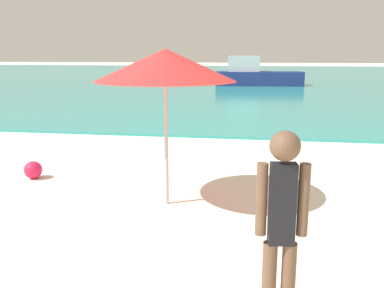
{
  "coord_description": "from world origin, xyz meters",
  "views": [
    {
      "loc": [
        1.41,
        3.54,
        2.06
      ],
      "look_at": [
        0.48,
        9.38,
        0.77
      ],
      "focal_mm": 38.9,
      "sensor_mm": 36.0,
      "label": 1
    }
  ],
  "objects_px": {
    "beach_ball": "(33,170)",
    "beach_umbrella": "(165,65)",
    "person_standing": "(281,227)",
    "boat_far": "(255,75)"
  },
  "relations": [
    {
      "from": "boat_far",
      "to": "beach_umbrella",
      "type": "xyz_separation_m",
      "value": [
        -0.99,
        -21.73,
        1.21
      ]
    },
    {
      "from": "beach_ball",
      "to": "beach_umbrella",
      "type": "xyz_separation_m",
      "value": [
        2.47,
        -0.81,
        1.76
      ]
    },
    {
      "from": "beach_ball",
      "to": "boat_far",
      "type": "bearing_deg",
      "value": 80.6
    },
    {
      "from": "person_standing",
      "to": "boat_far",
      "type": "height_order",
      "value": "boat_far"
    },
    {
      "from": "boat_far",
      "to": "beach_umbrella",
      "type": "bearing_deg",
      "value": -96.53
    },
    {
      "from": "person_standing",
      "to": "beach_umbrella",
      "type": "xyz_separation_m",
      "value": [
        -1.4,
        2.65,
        1.02
      ]
    },
    {
      "from": "person_standing",
      "to": "boat_far",
      "type": "bearing_deg",
      "value": 84.26
    },
    {
      "from": "person_standing",
      "to": "beach_ball",
      "type": "xyz_separation_m",
      "value": [
        -3.87,
        3.46,
        -0.74
      ]
    },
    {
      "from": "beach_ball",
      "to": "beach_umbrella",
      "type": "distance_m",
      "value": 3.14
    },
    {
      "from": "person_standing",
      "to": "boat_far",
      "type": "xyz_separation_m",
      "value": [
        -0.41,
        24.38,
        -0.19
      ]
    }
  ]
}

